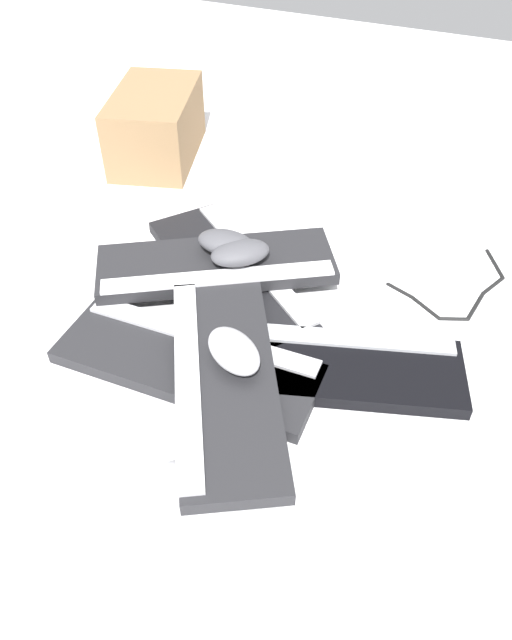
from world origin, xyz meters
TOP-DOWN VIEW (x-y plane):
  - ground_plane at (0.00, 0.00)m, footprint 3.20×3.20m
  - keyboard_0 at (0.18, -0.08)m, footprint 0.46×0.26m
  - keyboard_1 at (-0.06, 0.07)m, footprint 0.44×0.40m
  - keyboard_2 at (-0.03, -0.16)m, footprint 0.44×0.15m
  - keyboard_3 at (0.05, -0.20)m, footprint 0.34×0.46m
  - keyboard_4 at (-0.08, 0.05)m, footprint 0.46×0.35m
  - mouse_0 at (-0.07, 0.08)m, footprint 0.11×0.07m
  - mouse_1 at (-0.03, 0.06)m, footprint 0.13×0.12m
  - mouse_2 at (0.08, -0.37)m, footprint 0.11×0.07m
  - mouse_3 at (0.06, -0.17)m, footprint 0.13×0.12m
  - cable_0 at (0.36, 0.20)m, footprint 0.21×0.25m
  - cardboard_box at (-0.42, 0.45)m, footprint 0.25×0.33m

SIDE VIEW (x-z plane):
  - ground_plane at x=0.00m, z-range 0.00..0.00m
  - cable_0 at x=0.36m, z-range 0.00..0.01m
  - keyboard_0 at x=0.18m, z-range 0.00..0.03m
  - keyboard_1 at x=-0.06m, z-range 0.00..0.03m
  - keyboard_2 at x=-0.03m, z-range 0.00..0.03m
  - mouse_2 at x=0.08m, z-range 0.00..0.04m
  - keyboard_3 at x=0.05m, z-range 0.03..0.06m
  - keyboard_4 at x=-0.08m, z-range 0.03..0.06m
  - mouse_0 at x=-0.07m, z-range 0.06..0.10m
  - mouse_1 at x=-0.03m, z-range 0.06..0.10m
  - mouse_3 at x=0.06m, z-range 0.06..0.10m
  - cardboard_box at x=-0.42m, z-range 0.00..0.16m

